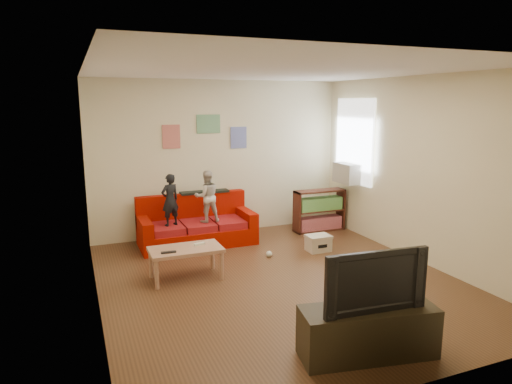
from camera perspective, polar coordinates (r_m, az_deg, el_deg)
name	(u,v)px	position (r m, az deg, el deg)	size (l,w,h in m)	color
room_shell	(280,180)	(5.78, 2.99, 1.49)	(4.52, 5.02, 2.72)	brown
sofa	(196,227)	(7.68, -7.48, -4.36)	(1.87, 0.86, 0.82)	#9D0F01
child_a	(170,200)	(7.30, -10.69, -0.98)	(0.30, 0.20, 0.83)	black
child_b	(207,196)	(7.43, -6.16, -0.55)	(0.41, 0.32, 0.85)	beige
coffee_table	(186,252)	(6.16, -8.78, -7.46)	(0.95, 0.52, 0.43)	tan
remote	(169,252)	(5.97, -10.88, -7.40)	(0.19, 0.05, 0.02)	black
game_controller	(199,244)	(6.22, -7.11, -6.46)	(0.15, 0.04, 0.03)	white
bookshelf	(319,212)	(8.42, 7.90, -2.55)	(0.94, 0.28, 0.76)	#471F14
window	(354,141)	(8.27, 12.20, 6.21)	(0.04, 1.08, 1.48)	white
ac_unit	(347,173)	(8.26, 11.35, 2.33)	(0.28, 0.55, 0.35)	#B7B2A3
artwork_left	(171,137)	(7.82, -10.55, 6.81)	(0.30, 0.01, 0.40)	#D87266
artwork_center	(208,124)	(7.97, -5.97, 8.45)	(0.42, 0.01, 0.32)	#72B27F
artwork_right	(239,138)	(8.15, -2.20, 6.81)	(0.30, 0.01, 0.38)	#727FCC
file_box	(318,243)	(7.32, 7.79, -6.33)	(0.37, 0.28, 0.26)	beige
tv_stand	(368,332)	(4.52, 13.81, -16.62)	(1.26, 0.42, 0.47)	#312A1B
television	(371,278)	(4.30, 14.14, -10.41)	(1.00, 0.13, 0.58)	black
tissue	(269,254)	(7.01, 1.65, -7.76)	(0.09, 0.09, 0.09)	silver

